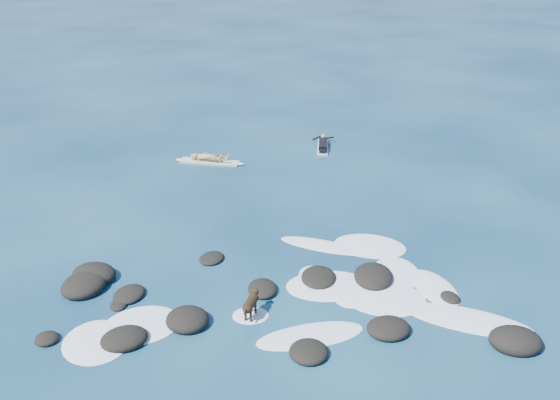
{
  "coord_description": "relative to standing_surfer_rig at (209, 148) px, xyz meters",
  "views": [
    {
      "loc": [
        -0.49,
        -17.31,
        11.23
      ],
      "look_at": [
        0.17,
        4.0,
        0.9
      ],
      "focal_mm": 40.0,
      "sensor_mm": 36.0,
      "label": 1
    }
  ],
  "objects": [
    {
      "name": "paddling_surfer_rig",
      "position": [
        5.52,
        1.82,
        -0.61
      ],
      "size": [
        1.1,
        2.47,
        0.43
      ],
      "rotation": [
        0.0,
        0.0,
        1.46
      ],
      "color": "white",
      "rests_on": "ground"
    },
    {
      "name": "ground",
      "position": [
        2.96,
        -9.99,
        -0.75
      ],
      "size": [
        160.0,
        160.0,
        0.0
      ],
      "primitive_type": "plane",
      "color": "#0A2642",
      "rests_on": "ground"
    },
    {
      "name": "breaking_foam",
      "position": [
        4.33,
        -11.08,
        -0.74
      ],
      "size": [
        14.01,
        7.61,
        0.12
      ],
      "color": "white",
      "rests_on": "ground"
    },
    {
      "name": "standing_surfer_rig",
      "position": [
        0.0,
        0.0,
        0.0
      ],
      "size": [
        3.33,
        1.15,
        1.91
      ],
      "rotation": [
        0.0,
        0.0,
        -0.21
      ],
      "color": "beige",
      "rests_on": "ground"
    },
    {
      "name": "dog",
      "position": [
        2.09,
        -12.09,
        -0.23
      ],
      "size": [
        0.55,
        1.2,
        0.78
      ],
      "rotation": [
        0.0,
        0.0,
        1.25
      ],
      "color": "black",
      "rests_on": "ground"
    },
    {
      "name": "reef_rocks",
      "position": [
        1.94,
        -11.55,
        -0.62
      ],
      "size": [
        14.45,
        6.29,
        0.66
      ],
      "color": "black",
      "rests_on": "ground"
    }
  ]
}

